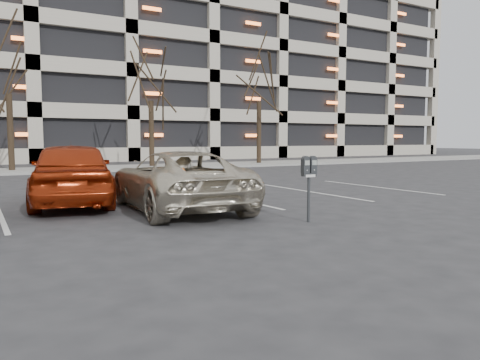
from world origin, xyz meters
TOP-DOWN VIEW (x-y plane):
  - ground at (0.00, 0.00)m, footprint 140.00×140.00m
  - sidewalk at (0.00, 16.00)m, footprint 80.00×4.00m
  - stall_lines at (-1.40, 2.30)m, footprint 16.90×5.20m
  - parking_garage at (12.00, 33.84)m, footprint 52.00×20.00m
  - tree_b at (-3.00, 16.00)m, footprint 3.65×3.65m
  - tree_c at (4.00, 16.00)m, footprint 3.61×3.61m
  - tree_d at (11.00, 16.00)m, footprint 3.86×3.86m
  - parking_meter at (0.91, -1.79)m, footprint 0.32×0.13m
  - suv_silver at (-0.63, 0.99)m, footprint 2.59×4.95m
  - car_red at (-2.58, 2.93)m, footprint 2.61×4.83m

SIDE VIEW (x-z plane):
  - ground at x=0.00m, z-range 0.00..0.00m
  - stall_lines at x=-1.40m, z-range 0.00..0.01m
  - sidewalk at x=0.00m, z-range 0.00..0.12m
  - suv_silver at x=-0.63m, z-range 0.00..1.33m
  - car_red at x=-2.58m, z-range 0.00..1.56m
  - parking_meter at x=0.91m, z-range 0.33..1.58m
  - tree_c at x=4.00m, z-range 1.83..10.04m
  - tree_b at x=-3.00m, z-range 1.85..10.15m
  - tree_d at x=11.00m, z-range 1.96..10.73m
  - parking_garage at x=12.00m, z-range -0.24..18.76m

